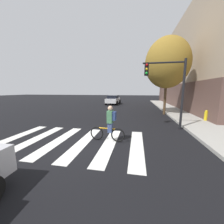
{
  "coord_description": "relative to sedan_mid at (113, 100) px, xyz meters",
  "views": [
    {
      "loc": [
        2.55,
        -5.46,
        2.39
      ],
      "look_at": [
        1.07,
        2.37,
        1.07
      ],
      "focal_mm": 21.08,
      "sensor_mm": 36.0,
      "label": 1
    }
  ],
  "objects": [
    {
      "name": "ground_plane",
      "position": [
        1.49,
        -16.99,
        -0.8
      ],
      "size": [
        120.0,
        120.0,
        0.0
      ],
      "primitive_type": "plane",
      "color": "black"
    },
    {
      "name": "cyclist",
      "position": [
        2.82,
        -16.62,
        0.05
      ],
      "size": [
        1.71,
        0.38,
        1.69
      ],
      "color": "black",
      "rests_on": "ground"
    },
    {
      "name": "sedan_mid",
      "position": [
        0.0,
        0.0,
        0.0
      ],
      "size": [
        2.22,
        4.53,
        1.55
      ],
      "color": "silver",
      "rests_on": "ground"
    },
    {
      "name": "fire_hydrant",
      "position": [
        9.16,
        -11.66,
        -0.27
      ],
      "size": [
        0.33,
        0.22,
        0.78
      ],
      "color": "gold",
      "rests_on": "sidewalk"
    },
    {
      "name": "traffic_light_near",
      "position": [
        5.89,
        -13.92,
        2.06
      ],
      "size": [
        2.47,
        0.28,
        4.2
      ],
      "color": "black",
      "rests_on": "ground"
    },
    {
      "name": "crosswalk_stripes",
      "position": [
        1.03,
        -16.99,
        -0.79
      ],
      "size": [
        6.69,
        3.96,
        0.01
      ],
      "color": "silver",
      "rests_on": "ground"
    },
    {
      "name": "street_tree_near",
      "position": [
        6.77,
        -8.7,
        4.13
      ],
      "size": [
        4.1,
        4.1,
        7.3
      ],
      "color": "#4C3823",
      "rests_on": "ground"
    }
  ]
}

